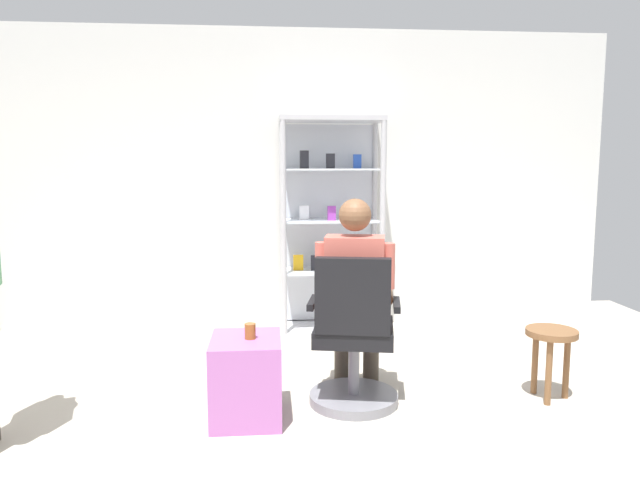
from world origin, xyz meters
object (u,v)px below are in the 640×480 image
(tea_glass, at_px, (250,331))
(wooden_stool, at_px, (551,344))
(display_cabinet_main, at_px, (330,224))
(office_chair, at_px, (354,345))
(seated_shopkeeper, at_px, (355,288))
(storage_crate, at_px, (246,379))

(tea_glass, relative_size, wooden_stool, 0.20)
(display_cabinet_main, xyz_separation_m, tea_glass, (-0.66, -1.86, -0.43))
(office_chair, distance_m, seated_shopkeeper, 0.36)
(seated_shopkeeper, height_order, storage_crate, seated_shopkeeper)
(display_cabinet_main, height_order, tea_glass, display_cabinet_main)
(seated_shopkeeper, distance_m, tea_glass, 0.74)
(office_chair, bearing_deg, wooden_stool, 0.46)
(seated_shopkeeper, distance_m, storage_crate, 0.87)
(display_cabinet_main, xyz_separation_m, wooden_stool, (1.23, -1.73, -0.60))
(display_cabinet_main, xyz_separation_m, office_chair, (-0.04, -1.74, -0.57))
(display_cabinet_main, bearing_deg, wooden_stool, -54.47)
(office_chair, height_order, storage_crate, office_chair)
(wooden_stool, bearing_deg, seated_shopkeeper, 173.09)
(office_chair, xyz_separation_m, storage_crate, (-0.65, -0.12, -0.15))
(seated_shopkeeper, bearing_deg, wooden_stool, -6.91)
(office_chair, bearing_deg, seated_shopkeeper, 78.94)
(display_cabinet_main, relative_size, wooden_stool, 4.17)
(display_cabinet_main, distance_m, tea_glass, 2.02)
(tea_glass, bearing_deg, storage_crate, 158.42)
(wooden_stool, bearing_deg, display_cabinet_main, 125.53)
(display_cabinet_main, height_order, wooden_stool, display_cabinet_main)
(wooden_stool, bearing_deg, office_chair, -179.54)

